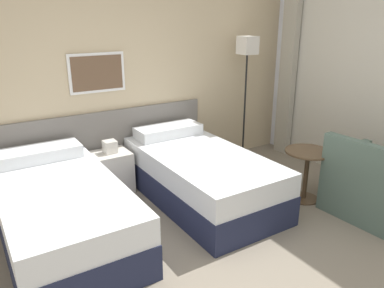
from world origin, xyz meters
The scene contains 8 objects.
ground_plane centered at (0.00, 0.00, 0.00)m, with size 16.00×16.00×0.00m, color slate.
wall_headboard centered at (-0.02, 2.31, 1.30)m, with size 10.00×0.10×2.70m.
bed_near_door centered at (-1.04, 1.29, 0.29)m, with size 1.01×1.94×0.68m.
bed_near_window centered at (0.46, 1.29, 0.29)m, with size 1.01×1.94×0.68m.
nightstand centered at (-0.29, 2.01, 0.25)m, with size 0.42×0.38×0.62m.
floor_lamp centered at (1.64, 1.97, 1.40)m, with size 0.24×0.24×1.71m.
side_table centered at (1.45, 0.66, 0.41)m, with size 0.50×0.50×0.58m.
armchair centered at (1.80, 0.03, 0.28)m, with size 0.86×0.91×0.84m.
Camera 1 is at (-1.64, -1.88, 1.96)m, focal length 35.00 mm.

